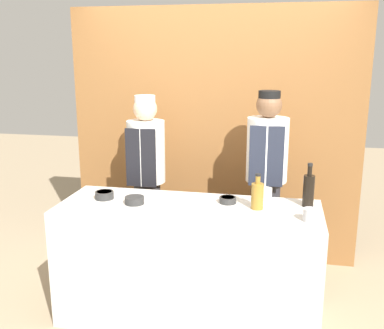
{
  "coord_description": "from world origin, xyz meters",
  "views": [
    {
      "loc": [
        0.64,
        -3.02,
        1.98
      ],
      "look_at": [
        0.0,
        0.14,
        1.17
      ],
      "focal_mm": 42.0,
      "sensor_mm": 36.0,
      "label": 1
    }
  ],
  "objects_px": {
    "cup_cream": "(266,194)",
    "sauce_bowl_purple": "(104,195)",
    "cup_steel": "(310,215)",
    "bottle_soy": "(309,190)",
    "sauce_bowl_brown": "(134,200)",
    "bottle_vinegar": "(257,195)",
    "chef_left": "(147,178)",
    "chef_right": "(266,181)",
    "sauce_bowl_red": "(228,200)",
    "cutting_board": "(184,204)"
  },
  "relations": [
    {
      "from": "sauce_bowl_brown",
      "to": "bottle_vinegar",
      "type": "height_order",
      "value": "bottle_vinegar"
    },
    {
      "from": "sauce_bowl_red",
      "to": "bottle_vinegar",
      "type": "relative_size",
      "value": 0.49
    },
    {
      "from": "cup_cream",
      "to": "sauce_bowl_brown",
      "type": "bearing_deg",
      "value": -164.02
    },
    {
      "from": "bottle_vinegar",
      "to": "cup_steel",
      "type": "height_order",
      "value": "bottle_vinegar"
    },
    {
      "from": "sauce_bowl_red",
      "to": "sauce_bowl_brown",
      "type": "bearing_deg",
      "value": -167.05
    },
    {
      "from": "cutting_board",
      "to": "cup_cream",
      "type": "bearing_deg",
      "value": 21.98
    },
    {
      "from": "chef_right",
      "to": "cup_steel",
      "type": "bearing_deg",
      "value": -68.79
    },
    {
      "from": "sauce_bowl_red",
      "to": "bottle_soy",
      "type": "relative_size",
      "value": 0.39
    },
    {
      "from": "sauce_bowl_red",
      "to": "sauce_bowl_purple",
      "type": "relative_size",
      "value": 0.89
    },
    {
      "from": "bottle_soy",
      "to": "chef_right",
      "type": "xyz_separation_m",
      "value": [
        -0.32,
        0.52,
        -0.1
      ]
    },
    {
      "from": "bottle_soy",
      "to": "chef_left",
      "type": "bearing_deg",
      "value": 159.39
    },
    {
      "from": "bottle_vinegar",
      "to": "sauce_bowl_red",
      "type": "bearing_deg",
      "value": 158.82
    },
    {
      "from": "sauce_bowl_purple",
      "to": "bottle_soy",
      "type": "height_order",
      "value": "bottle_soy"
    },
    {
      "from": "cup_steel",
      "to": "cutting_board",
      "type": "bearing_deg",
      "value": 170.37
    },
    {
      "from": "sauce_bowl_red",
      "to": "cup_steel",
      "type": "distance_m",
      "value": 0.64
    },
    {
      "from": "sauce_bowl_purple",
      "to": "cup_cream",
      "type": "height_order",
      "value": "cup_cream"
    },
    {
      "from": "cutting_board",
      "to": "cup_cream",
      "type": "relative_size",
      "value": 3.85
    },
    {
      "from": "cup_steel",
      "to": "chef_left",
      "type": "distance_m",
      "value": 1.61
    },
    {
      "from": "cup_cream",
      "to": "sauce_bowl_red",
      "type": "bearing_deg",
      "value": -157.0
    },
    {
      "from": "sauce_bowl_red",
      "to": "sauce_bowl_purple",
      "type": "distance_m",
      "value": 0.94
    },
    {
      "from": "cup_steel",
      "to": "cup_cream",
      "type": "height_order",
      "value": "cup_cream"
    },
    {
      "from": "bottle_soy",
      "to": "cup_steel",
      "type": "distance_m",
      "value": 0.32
    },
    {
      "from": "bottle_soy",
      "to": "chef_right",
      "type": "distance_m",
      "value": 0.62
    },
    {
      "from": "cup_cream",
      "to": "chef_left",
      "type": "relative_size",
      "value": 0.06
    },
    {
      "from": "cup_cream",
      "to": "chef_right",
      "type": "relative_size",
      "value": 0.06
    },
    {
      "from": "sauce_bowl_purple",
      "to": "bottle_soy",
      "type": "xyz_separation_m",
      "value": [
        1.52,
        0.13,
        0.09
      ]
    },
    {
      "from": "cup_cream",
      "to": "sauce_bowl_purple",
      "type": "bearing_deg",
      "value": -170.38
    },
    {
      "from": "sauce_bowl_purple",
      "to": "cutting_board",
      "type": "relative_size",
      "value": 0.38
    },
    {
      "from": "bottle_vinegar",
      "to": "cutting_board",
      "type": "bearing_deg",
      "value": -176.56
    },
    {
      "from": "sauce_bowl_purple",
      "to": "sauce_bowl_brown",
      "type": "bearing_deg",
      "value": -14.15
    },
    {
      "from": "sauce_bowl_red",
      "to": "cutting_board",
      "type": "xyz_separation_m",
      "value": [
        -0.3,
        -0.12,
        -0.02
      ]
    },
    {
      "from": "cutting_board",
      "to": "bottle_vinegar",
      "type": "relative_size",
      "value": 1.44
    },
    {
      "from": "bottle_vinegar",
      "to": "chef_right",
      "type": "bearing_deg",
      "value": 86.81
    },
    {
      "from": "sauce_bowl_red",
      "to": "cup_cream",
      "type": "distance_m",
      "value": 0.3
    },
    {
      "from": "bottle_soy",
      "to": "cutting_board",
      "type": "bearing_deg",
      "value": -169.74
    },
    {
      "from": "sauce_bowl_purple",
      "to": "bottle_soy",
      "type": "relative_size",
      "value": 0.44
    },
    {
      "from": "cup_steel",
      "to": "bottle_soy",
      "type": "bearing_deg",
      "value": 89.9
    },
    {
      "from": "sauce_bowl_purple",
      "to": "chef_left",
      "type": "relative_size",
      "value": 0.09
    },
    {
      "from": "cup_steel",
      "to": "cup_cream",
      "type": "relative_size",
      "value": 0.92
    },
    {
      "from": "sauce_bowl_brown",
      "to": "bottle_vinegar",
      "type": "distance_m",
      "value": 0.9
    },
    {
      "from": "sauce_bowl_purple",
      "to": "sauce_bowl_brown",
      "type": "distance_m",
      "value": 0.27
    },
    {
      "from": "bottle_soy",
      "to": "cup_cream",
      "type": "relative_size",
      "value": 3.32
    },
    {
      "from": "cutting_board",
      "to": "sauce_bowl_purple",
      "type": "bearing_deg",
      "value": 177.42
    },
    {
      "from": "sauce_bowl_red",
      "to": "bottle_vinegar",
      "type": "height_order",
      "value": "bottle_vinegar"
    },
    {
      "from": "cutting_board",
      "to": "chef_right",
      "type": "relative_size",
      "value": 0.22
    },
    {
      "from": "chef_right",
      "to": "cup_cream",
      "type": "bearing_deg",
      "value": -87.69
    },
    {
      "from": "sauce_bowl_purple",
      "to": "chef_right",
      "type": "height_order",
      "value": "chef_right"
    },
    {
      "from": "cup_cream",
      "to": "cup_steel",
      "type": "bearing_deg",
      "value": -51.63
    },
    {
      "from": "sauce_bowl_red",
      "to": "cup_steel",
      "type": "xyz_separation_m",
      "value": [
        0.58,
        -0.27,
        0.02
      ]
    },
    {
      "from": "sauce_bowl_purple",
      "to": "chef_right",
      "type": "relative_size",
      "value": 0.08
    }
  ]
}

